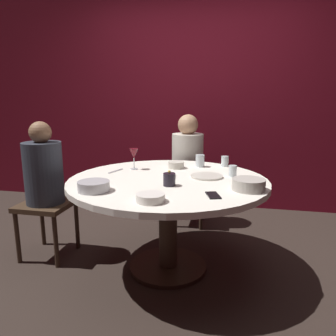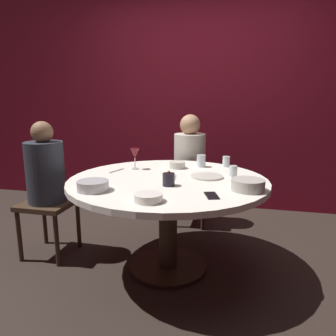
# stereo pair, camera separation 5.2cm
# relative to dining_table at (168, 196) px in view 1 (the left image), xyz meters

# --- Properties ---
(ground_plane) EXTENTS (8.00, 8.00, 0.00)m
(ground_plane) POSITION_rel_dining_table_xyz_m (0.00, 0.00, -0.59)
(ground_plane) COLOR #2D231E
(back_wall) EXTENTS (6.00, 0.10, 2.60)m
(back_wall) POSITION_rel_dining_table_xyz_m (0.00, 1.66, 0.71)
(back_wall) COLOR maroon
(back_wall) RESTS_ON ground
(dining_table) EXTENTS (1.47, 1.47, 0.73)m
(dining_table) POSITION_rel_dining_table_xyz_m (0.00, 0.00, 0.00)
(dining_table) COLOR silver
(dining_table) RESTS_ON ground
(seated_diner_left) EXTENTS (0.40, 0.40, 1.13)m
(seated_diner_left) POSITION_rel_dining_table_xyz_m (-1.03, 0.00, 0.11)
(seated_diner_left) COLOR #3F2D1E
(seated_diner_left) RESTS_ON ground
(seated_diner_back) EXTENTS (0.40, 0.40, 1.15)m
(seated_diner_back) POSITION_rel_dining_table_xyz_m (0.00, 0.98, 0.12)
(seated_diner_back) COLOR #3F2D1E
(seated_diner_back) RESTS_ON ground
(candle_holder) EXTENTS (0.08, 0.08, 0.11)m
(candle_holder) POSITION_rel_dining_table_xyz_m (0.05, -0.19, 0.18)
(candle_holder) COLOR black
(candle_holder) RESTS_ON dining_table
(wine_glass) EXTENTS (0.08, 0.08, 0.18)m
(wine_glass) POSITION_rel_dining_table_xyz_m (-0.35, 0.26, 0.26)
(wine_glass) COLOR silver
(wine_glass) RESTS_ON dining_table
(dinner_plate) EXTENTS (0.24, 0.24, 0.01)m
(dinner_plate) POSITION_rel_dining_table_xyz_m (0.28, 0.10, 0.14)
(dinner_plate) COLOR beige
(dinner_plate) RESTS_ON dining_table
(cell_phone) EXTENTS (0.11, 0.15, 0.01)m
(cell_phone) POSITION_rel_dining_table_xyz_m (0.36, -0.37, 0.14)
(cell_phone) COLOR black
(cell_phone) RESTS_ON dining_table
(bowl_serving_large) EXTENTS (0.20, 0.20, 0.06)m
(bowl_serving_large) POSITION_rel_dining_table_xyz_m (-0.40, -0.42, 0.16)
(bowl_serving_large) COLOR #B7B7BC
(bowl_serving_large) RESTS_ON dining_table
(bowl_salad_center) EXTENTS (0.21, 0.21, 0.07)m
(bowl_salad_center) POSITION_rel_dining_table_xyz_m (0.57, -0.19, 0.17)
(bowl_salad_center) COLOR #B2ADA3
(bowl_salad_center) RESTS_ON dining_table
(bowl_small_white) EXTENTS (0.14, 0.14, 0.06)m
(bowl_small_white) POSITION_rel_dining_table_xyz_m (-0.01, 0.37, 0.16)
(bowl_small_white) COLOR beige
(bowl_small_white) RESTS_ON dining_table
(bowl_sauce_side) EXTENTS (0.16, 0.16, 0.05)m
(bowl_sauce_side) POSITION_rel_dining_table_xyz_m (0.02, -0.55, 0.16)
(bowl_sauce_side) COLOR silver
(bowl_sauce_side) RESTS_ON dining_table
(cup_near_candle) EXTENTS (0.06, 0.06, 0.09)m
(cup_near_candle) POSITION_rel_dining_table_xyz_m (0.40, 0.53, 0.18)
(cup_near_candle) COLOR silver
(cup_near_candle) RESTS_ON dining_table
(cup_by_left_diner) EXTENTS (0.06, 0.06, 0.09)m
(cup_by_left_diner) POSITION_rel_dining_table_xyz_m (0.47, 0.16, 0.17)
(cup_by_left_diner) COLOR silver
(cup_by_left_diner) RESTS_ON dining_table
(cup_by_right_diner) EXTENTS (0.08, 0.08, 0.11)m
(cup_by_right_diner) POSITION_rel_dining_table_xyz_m (0.18, 0.47, 0.18)
(cup_by_right_diner) COLOR silver
(cup_by_right_diner) RESTS_ON dining_table
(fork_near_plate) EXTENTS (0.07, 0.18, 0.01)m
(fork_near_plate) POSITION_rel_dining_table_xyz_m (-0.47, 0.15, 0.13)
(fork_near_plate) COLOR #B7B7BC
(fork_near_plate) RESTS_ON dining_table
(knife_near_plate) EXTENTS (0.04, 0.18, 0.01)m
(knife_near_plate) POSITION_rel_dining_table_xyz_m (0.04, 0.03, 0.13)
(knife_near_plate) COLOR #B7B7BC
(knife_near_plate) RESTS_ON dining_table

